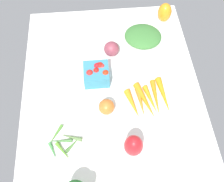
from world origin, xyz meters
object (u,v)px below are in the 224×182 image
heirloom_tomato_orange (107,107)px  carrot_bunch (149,100)px  bell_pepper_red (134,145)px  red_onion_center (111,49)px  bell_pepper_orange (165,12)px  okra_pile (64,143)px  berry_basket (97,74)px  leafy_greens_clump (143,36)px

heirloom_tomato_orange → carrot_bunch: bearing=98.5°
bell_pepper_red → red_onion_center: (-47.37, -3.80, -1.57)cm
bell_pepper_orange → okra_pile: (62.42, -50.29, -4.29)cm
berry_basket → bell_pepper_red: bearing=18.4°
red_onion_center → heirloom_tomato_orange: red_onion_center is taller
berry_basket → okra_pile: size_ratio=0.70×
leafy_greens_clump → heirloom_tomato_orange: size_ratio=2.74×
bell_pepper_red → carrot_bunch: (-20.38, 9.46, -3.72)cm
leafy_greens_clump → red_onion_center: red_onion_center is taller
bell_pepper_red → okra_pile: size_ratio=0.66×
berry_basket → bell_pepper_red: 35.90cm
bell_pepper_orange → okra_pile: bell_pepper_orange is taller
okra_pile → carrot_bunch: (-15.49, 35.27, 0.61)cm
bell_pepper_orange → okra_pile: size_ratio=0.66×
red_onion_center → okra_pile: bearing=-27.4°
bell_pepper_red → heirloom_tomato_orange: size_ratio=1.57×
bell_pepper_red → carrot_bunch: bearing=155.1°
berry_basket → heirloom_tomato_orange: berry_basket is taller
heirloom_tomato_orange → berry_basket: bearing=-169.8°
heirloom_tomato_orange → bell_pepper_red: bearing=25.4°
leafy_greens_clump → red_onion_center: size_ratio=2.53×
bell_pepper_orange → heirloom_tomato_orange: (49.61, -32.88, -1.81)cm
leafy_greens_clump → berry_basket: bearing=-48.5°
carrot_bunch → okra_pile: bearing=-66.3°
bell_pepper_red → berry_basket: bearing=-161.6°
berry_basket → carrot_bunch: bearing=56.7°
bell_pepper_red → heirloom_tomato_orange: 19.67cm
bell_pepper_orange → carrot_bunch: bearing=-17.8°
berry_basket → bell_pepper_orange: size_ratio=1.06×
bell_pepper_red → red_onion_center: bearing=-175.4°
berry_basket → red_onion_center: bearing=150.5°
bell_pepper_orange → carrot_bunch: size_ratio=0.53×
bell_pepper_red → bell_pepper_orange: bearing=160.0°
okra_pile → berry_basket: bearing=153.6°
bell_pepper_orange → red_onion_center: bearing=-54.8°
red_onion_center → carrot_bunch: size_ratio=0.37×
berry_basket → leafy_greens_clump: size_ratio=0.61×
bell_pepper_orange → bell_pepper_red: same height
bell_pepper_red → leafy_greens_clump: 56.03cm
berry_basket → okra_pile: 32.66cm
leafy_greens_clump → heirloom_tomato_orange: heirloom_tomato_orange is taller
leafy_greens_clump → red_onion_center: (7.31, -15.76, 0.97)cm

